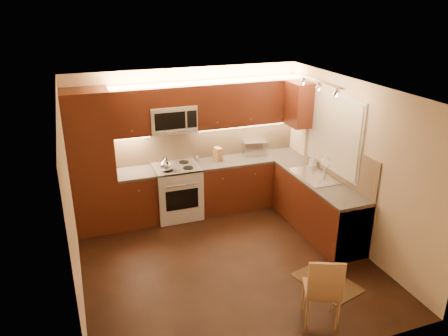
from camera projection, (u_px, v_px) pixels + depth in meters
name	position (u px, v px, depth m)	size (l,w,h in m)	color
floor	(227.00, 263.00, 6.32)	(4.00, 4.00, 0.01)	black
ceiling	(228.00, 91.00, 5.40)	(4.00, 4.00, 0.01)	beige
wall_back	(188.00, 140.00, 7.61)	(4.00, 0.01, 2.50)	beige
wall_front	(301.00, 264.00, 4.11)	(4.00, 0.01, 2.50)	beige
wall_left	(71.00, 206.00, 5.23)	(0.01, 4.00, 2.50)	beige
wall_right	(354.00, 165.00, 6.49)	(0.01, 4.00, 2.50)	beige
pantry	(91.00, 163.00, 6.86)	(0.70, 0.60, 2.30)	#441B0E
base_cab_back_left	(137.00, 198.00, 7.33)	(0.62, 0.60, 0.86)	#441B0E
counter_back_left	(135.00, 173.00, 7.17)	(0.62, 0.60, 0.04)	#322F2D
base_cab_back_right	(248.00, 182.00, 7.97)	(1.92, 0.60, 0.86)	#441B0E
counter_back_right	(249.00, 159.00, 7.81)	(1.92, 0.60, 0.04)	#322F2D
base_cab_right	(317.00, 206.00, 7.05)	(0.60, 2.00, 0.86)	#441B0E
counter_right	(320.00, 181.00, 6.88)	(0.60, 2.00, 0.04)	#322F2D
dishwasher	(342.00, 227.00, 6.43)	(0.58, 0.60, 0.84)	silver
backsplash_back	(207.00, 141.00, 7.73)	(3.30, 0.02, 0.60)	tan
backsplash_right	(337.00, 160.00, 6.85)	(0.02, 2.00, 0.60)	tan
upper_cab_back_left	(129.00, 112.00, 6.91)	(0.62, 0.35, 0.75)	#441B0E
upper_cab_back_right	(247.00, 102.00, 7.55)	(1.92, 0.35, 0.75)	#441B0E
upper_cab_bridge	(171.00, 95.00, 7.05)	(0.76, 0.35, 0.31)	#441B0E
upper_cab_right_corner	(300.00, 104.00, 7.43)	(0.35, 0.50, 0.75)	#441B0E
stove	(177.00, 191.00, 7.52)	(0.76, 0.65, 0.92)	silver
microwave	(172.00, 118.00, 7.17)	(0.76, 0.38, 0.44)	silver
window_frame	(334.00, 133.00, 6.83)	(0.03, 1.44, 1.24)	silver
window_blinds	(333.00, 133.00, 6.83)	(0.02, 1.36, 1.16)	silver
sink	(315.00, 172.00, 6.98)	(0.52, 0.86, 0.15)	silver
faucet	(325.00, 166.00, 7.00)	(0.20, 0.04, 0.30)	silver
track_light_bar	(320.00, 81.00, 6.25)	(0.04, 1.20, 0.03)	silver
kettle	(166.00, 164.00, 7.11)	(0.21, 0.21, 0.24)	silver
toaster_oven	(254.00, 147.00, 7.95)	(0.42, 0.32, 0.25)	silver
knife_block	(218.00, 154.00, 7.62)	(0.11, 0.17, 0.23)	#AE864E
spice_jar_a	(198.00, 157.00, 7.67)	(0.05, 0.05, 0.11)	silver
spice_jar_b	(221.00, 154.00, 7.83)	(0.04, 0.04, 0.09)	olive
spice_jar_c	(219.00, 155.00, 7.79)	(0.04, 0.04, 0.10)	silver
spice_jar_d	(216.00, 155.00, 7.80)	(0.05, 0.05, 0.10)	olive
soap_bottle	(313.00, 161.00, 7.37)	(0.09, 0.09, 0.20)	silver
rug	(327.00, 282.00, 5.87)	(0.56, 0.84, 0.01)	black
dining_chair	(322.00, 288.00, 5.05)	(0.40, 0.40, 0.91)	#AE864E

